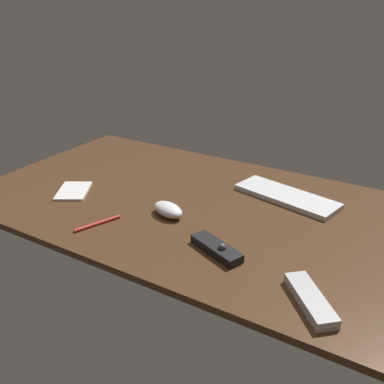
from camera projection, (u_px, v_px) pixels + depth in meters
The scene contains 7 objects.
desk at pixel (185, 203), 141.61cm from camera, with size 140.00×84.00×2.00cm, color #4C301C.
keyboard at pixel (287, 196), 141.83cm from camera, with size 34.64×12.19×1.66cm, color silver.
computer_mouse at pixel (168, 210), 130.62cm from camera, with size 11.35×6.35×3.84cm, color silver.
media_remote at pixel (217, 248), 111.98cm from camera, with size 16.85×10.65×3.72cm.
tv_remote at pixel (310, 300), 93.16cm from camera, with size 17.48×5.19×2.41cm, color #B7B7BC.
notepad at pixel (73, 191), 146.79cm from camera, with size 14.63×9.86×0.72cm, color silver.
pen at pixel (98, 223), 125.68cm from camera, with size 0.96×0.96×14.63cm, color red.
Camera 1 is at (67.68, -107.50, 63.73)cm, focal length 39.91 mm.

